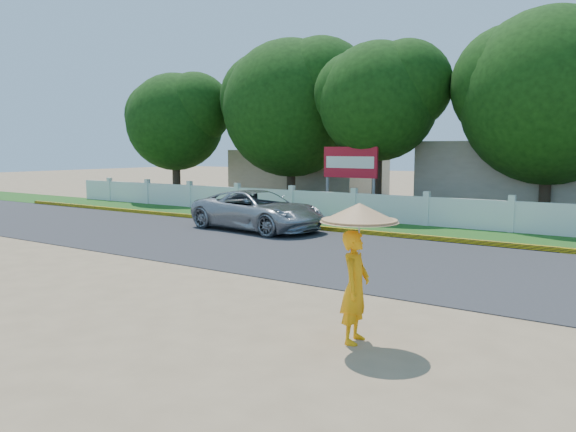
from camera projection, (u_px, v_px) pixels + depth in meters
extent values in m
plane|color=#9E8460|center=(234.00, 288.00, 11.65)|extent=(120.00, 120.00, 0.00)
cube|color=#38383A|center=(339.00, 254.00, 15.35)|extent=(60.00, 7.00, 0.02)
cube|color=#2D601E|center=(411.00, 230.00, 19.67)|extent=(60.00, 3.50, 0.03)
cube|color=yellow|center=(392.00, 235.00, 18.27)|extent=(40.00, 0.18, 0.16)
cube|color=silver|center=(426.00, 212.00, 20.80)|extent=(40.00, 0.10, 1.10)
cube|color=#B7AD99|center=(548.00, 178.00, 24.61)|extent=(10.00, 6.00, 3.20)
cube|color=#B7AD99|center=(309.00, 174.00, 32.67)|extent=(8.00, 5.00, 2.80)
imported|color=#9EA2A6|center=(258.00, 210.00, 19.78)|extent=(5.31, 2.94, 1.41)
imported|color=#F69E0C|center=(355.00, 287.00, 8.28)|extent=(0.48, 0.66, 1.68)
cylinder|color=gray|center=(359.00, 244.00, 8.18)|extent=(0.02, 0.02, 1.09)
cone|color=tan|center=(359.00, 212.00, 8.12)|extent=(1.15, 1.15, 0.28)
cylinder|color=gray|center=(327.00, 192.00, 24.36)|extent=(0.12, 0.12, 2.00)
cylinder|color=gray|center=(374.00, 194.00, 23.14)|extent=(0.12, 0.12, 2.00)
cube|color=#B41323|center=(350.00, 162.00, 23.59)|extent=(2.50, 0.12, 1.30)
cube|color=silver|center=(350.00, 162.00, 23.54)|extent=(2.25, 0.02, 0.49)
cylinder|color=#473828|center=(176.00, 175.00, 30.97)|extent=(0.44, 0.44, 2.86)
sphere|color=#194710|center=(175.00, 122.00, 30.63)|extent=(5.28, 5.28, 5.28)
cylinder|color=#473828|center=(377.00, 175.00, 24.56)|extent=(0.44, 0.44, 3.48)
sphere|color=#194710|center=(378.00, 101.00, 24.19)|extent=(5.13, 5.13, 5.13)
cylinder|color=#473828|center=(545.00, 184.00, 21.81)|extent=(0.44, 0.44, 2.98)
sphere|color=#194710|center=(550.00, 97.00, 21.41)|extent=(6.75, 6.75, 6.75)
cylinder|color=#473828|center=(291.00, 176.00, 28.51)|extent=(0.44, 0.44, 2.99)
sphere|color=#194710|center=(291.00, 109.00, 28.10)|extent=(6.84, 6.84, 6.84)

